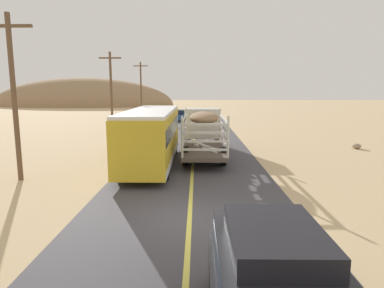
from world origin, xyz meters
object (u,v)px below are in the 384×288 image
livestock_truck (203,126)px  power_pole_mid (111,90)px  power_pole_near (14,93)px  power_pole_far (141,88)px  boulder_mid_field (357,146)px  bus (152,136)px  car_far (179,116)px

livestock_truck → power_pole_mid: size_ratio=1.21×
power_pole_mid → power_pole_near: bearing=-90.0°
power_pole_far → power_pole_mid: bearing=-90.0°
power_pole_far → boulder_mid_field: power_pole_far is taller
bus → car_far: (0.06, 28.04, -1.05)m
bus → boulder_mid_field: bus is taller
livestock_truck → car_far: bearing=97.2°
bus → power_pole_mid: power_pole_mid is taller
power_pole_near → power_pole_mid: power_pole_mid is taller
car_far → power_pole_far: size_ratio=0.52×
power_pole_near → car_far: bearing=79.0°
car_far → power_pole_near: 32.10m
power_pole_near → boulder_mid_field: power_pole_near is taller
power_pole_mid → boulder_mid_field: size_ratio=12.24×
power_pole_near → livestock_truck: bearing=40.7°
car_far → power_pole_far: (-6.07, 5.24, 3.81)m
car_far → boulder_mid_field: car_far is taller
car_far → boulder_mid_field: 26.57m
power_pole_near → power_pole_mid: bearing=90.0°
power_pole_near → power_pole_far: power_pole_far is taller
bus → power_pole_near: size_ratio=1.27×
livestock_truck → bus: 5.42m
power_pole_near → power_pole_mid: size_ratio=0.98×
livestock_truck → bus: (-3.04, -4.49, -0.04)m
boulder_mid_field → power_pole_far: bearing=126.7°
power_pole_near → boulder_mid_field: 22.76m
livestock_truck → power_pole_near: power_pole_near is taller
power_pole_mid → livestock_truck: bearing=-49.2°
bus → power_pole_mid: size_ratio=1.25×
car_far → power_pole_mid: size_ratio=0.55×
livestock_truck → power_pole_near: bearing=-139.3°
livestock_truck → car_far: 23.76m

